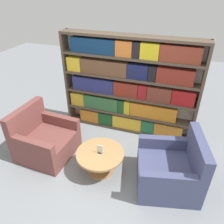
{
  "coord_description": "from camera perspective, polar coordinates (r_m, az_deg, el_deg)",
  "views": [
    {
      "loc": [
        0.99,
        -2.48,
        2.94
      ],
      "look_at": [
        -0.09,
        0.67,
        0.86
      ],
      "focal_mm": 35.0,
      "sensor_mm": 36.0,
      "label": 1
    }
  ],
  "objects": [
    {
      "name": "ground_plane",
      "position": [
        3.97,
        -1.99,
        -15.84
      ],
      "size": [
        14.0,
        14.0,
        0.0
      ],
      "primitive_type": "plane",
      "color": "gray"
    },
    {
      "name": "bookshelf",
      "position": [
        4.49,
        4.31,
        6.51
      ],
      "size": [
        2.78,
        0.3,
        2.05
      ],
      "color": "silver",
      "rests_on": "ground_plane"
    },
    {
      "name": "armchair_left",
      "position": [
        4.35,
        -17.2,
        -7.03
      ],
      "size": [
        0.99,
        0.99,
        0.94
      ],
      "rotation": [
        0.0,
        0.0,
        1.52
      ],
      "color": "brown",
      "rests_on": "ground_plane"
    },
    {
      "name": "armchair_right",
      "position": [
        3.73,
        15.1,
        -14.45
      ],
      "size": [
        1.13,
        1.14,
        0.94
      ],
      "rotation": [
        0.0,
        0.0,
        -1.34
      ],
      "color": "#42476B",
      "rests_on": "ground_plane"
    },
    {
      "name": "coffee_table",
      "position": [
        3.81,
        -3.1,
        -11.89
      ],
      "size": [
        0.81,
        0.81,
        0.42
      ],
      "color": "#AD7F4C",
      "rests_on": "ground_plane"
    },
    {
      "name": "table_sign",
      "position": [
        3.69,
        -3.18,
        -9.8
      ],
      "size": [
        0.11,
        0.06,
        0.16
      ],
      "color": "black",
      "rests_on": "coffee_table"
    }
  ]
}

